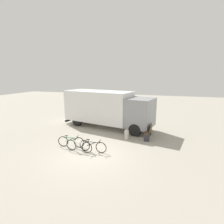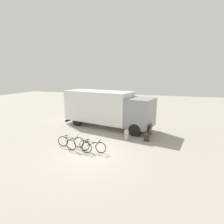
{
  "view_description": "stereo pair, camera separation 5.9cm",
  "coord_description": "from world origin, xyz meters",
  "px_view_note": "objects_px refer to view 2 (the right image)",
  "views": [
    {
      "loc": [
        3.83,
        -8.2,
        4.3
      ],
      "look_at": [
        0.07,
        3.93,
        1.59
      ],
      "focal_mm": 28.0,
      "sensor_mm": 36.0,
      "label": 1
    },
    {
      "loc": [
        3.88,
        -8.18,
        4.3
      ],
      "look_at": [
        0.07,
        3.93,
        1.59
      ],
      "focal_mm": 28.0,
      "sensor_mm": 36.0,
      "label": 2
    }
  ],
  "objects_px": {
    "bicycle_near": "(71,141)",
    "bicycle_far": "(92,146)",
    "bollard_far_bench": "(129,128)",
    "park_bench": "(149,131)",
    "delivery_truck": "(107,108)",
    "bicycle_middle": "(79,146)",
    "bollard_near_bench": "(127,134)"
  },
  "relations": [
    {
      "from": "bicycle_near",
      "to": "bollard_near_bench",
      "type": "relative_size",
      "value": 2.28
    },
    {
      "from": "bicycle_far",
      "to": "bollard_near_bench",
      "type": "distance_m",
      "value": 2.85
    },
    {
      "from": "bicycle_middle",
      "to": "bollard_far_bench",
      "type": "distance_m",
      "value": 4.56
    },
    {
      "from": "park_bench",
      "to": "bicycle_middle",
      "type": "distance_m",
      "value": 4.91
    },
    {
      "from": "delivery_truck",
      "to": "bicycle_far",
      "type": "height_order",
      "value": "delivery_truck"
    },
    {
      "from": "bicycle_middle",
      "to": "delivery_truck",
      "type": "bearing_deg",
      "value": 93.72
    },
    {
      "from": "bollard_far_bench",
      "to": "bicycle_middle",
      "type": "bearing_deg",
      "value": -116.61
    },
    {
      "from": "delivery_truck",
      "to": "bicycle_middle",
      "type": "xyz_separation_m",
      "value": [
        0.08,
        -5.1,
        -1.3
      ]
    },
    {
      "from": "park_bench",
      "to": "bicycle_far",
      "type": "xyz_separation_m",
      "value": [
        -2.83,
        -3.15,
        -0.16
      ]
    },
    {
      "from": "delivery_truck",
      "to": "bicycle_middle",
      "type": "distance_m",
      "value": 5.26
    },
    {
      "from": "park_bench",
      "to": "delivery_truck",
      "type": "bearing_deg",
      "value": 64.84
    },
    {
      "from": "bollard_near_bench",
      "to": "delivery_truck",
      "type": "bearing_deg",
      "value": 133.0
    },
    {
      "from": "bollard_near_bench",
      "to": "bollard_far_bench",
      "type": "height_order",
      "value": "bollard_far_bench"
    },
    {
      "from": "bicycle_middle",
      "to": "bollard_near_bench",
      "type": "xyz_separation_m",
      "value": [
        2.18,
        2.67,
        0.04
      ]
    },
    {
      "from": "bollard_far_bench",
      "to": "park_bench",
      "type": "bearing_deg",
      "value": -25.14
    },
    {
      "from": "delivery_truck",
      "to": "park_bench",
      "type": "xyz_separation_m",
      "value": [
        3.67,
        -1.75,
        -1.14
      ]
    },
    {
      "from": "bicycle_far",
      "to": "bicycle_middle",
      "type": "bearing_deg",
      "value": -164.76
    },
    {
      "from": "bicycle_middle",
      "to": "bicycle_far",
      "type": "bearing_deg",
      "value": 17.36
    },
    {
      "from": "park_bench",
      "to": "bollard_far_bench",
      "type": "relative_size",
      "value": 1.87
    },
    {
      "from": "delivery_truck",
      "to": "bicycle_far",
      "type": "distance_m",
      "value": 5.14
    },
    {
      "from": "delivery_truck",
      "to": "bollard_near_bench",
      "type": "bearing_deg",
      "value": -35.01
    },
    {
      "from": "bollard_near_bench",
      "to": "bicycle_far",
      "type": "bearing_deg",
      "value": -119.83
    },
    {
      "from": "delivery_truck",
      "to": "bicycle_far",
      "type": "bearing_deg",
      "value": -68.24
    },
    {
      "from": "bicycle_middle",
      "to": "bollard_near_bench",
      "type": "distance_m",
      "value": 3.45
    },
    {
      "from": "bicycle_near",
      "to": "bollard_far_bench",
      "type": "distance_m",
      "value": 4.59
    },
    {
      "from": "delivery_truck",
      "to": "bollard_near_bench",
      "type": "distance_m",
      "value": 3.55
    },
    {
      "from": "bicycle_near",
      "to": "bollard_near_bench",
      "type": "bearing_deg",
      "value": 28.43
    },
    {
      "from": "park_bench",
      "to": "bicycle_near",
      "type": "xyz_separation_m",
      "value": [
        -4.35,
        -2.9,
        -0.16
      ]
    },
    {
      "from": "bicycle_near",
      "to": "bicycle_middle",
      "type": "bearing_deg",
      "value": -38.96
    },
    {
      "from": "bicycle_near",
      "to": "bicycle_far",
      "type": "bearing_deg",
      "value": -17.87
    },
    {
      "from": "park_bench",
      "to": "bicycle_middle",
      "type": "height_order",
      "value": "park_bench"
    },
    {
      "from": "park_bench",
      "to": "bicycle_near",
      "type": "bearing_deg",
      "value": 124.02
    }
  ]
}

